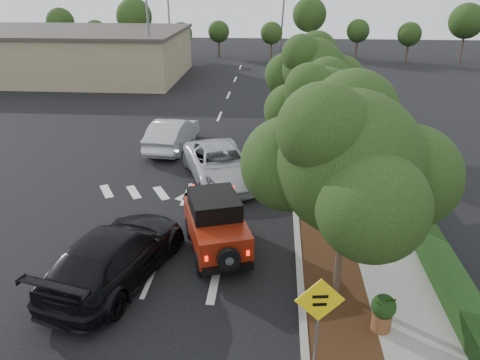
# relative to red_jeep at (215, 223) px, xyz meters

# --- Properties ---
(ground) EXTENTS (120.00, 120.00, 0.00)m
(ground) POSITION_rel_red_jeep_xyz_m (-1.79, -1.82, -0.99)
(ground) COLOR black
(ground) RESTS_ON ground
(curb) EXTENTS (0.20, 70.00, 0.15)m
(curb) POSITION_rel_red_jeep_xyz_m (2.81, 10.18, -0.91)
(curb) COLOR #9E9B93
(curb) RESTS_ON ground
(planting_strip) EXTENTS (1.80, 70.00, 0.12)m
(planting_strip) POSITION_rel_red_jeep_xyz_m (3.81, 10.18, -0.93)
(planting_strip) COLOR black
(planting_strip) RESTS_ON ground
(sidewalk) EXTENTS (2.00, 70.00, 0.12)m
(sidewalk) POSITION_rel_red_jeep_xyz_m (5.71, 10.18, -0.93)
(sidewalk) COLOR gray
(sidewalk) RESTS_ON ground
(hedge) EXTENTS (0.80, 70.00, 0.80)m
(hedge) POSITION_rel_red_jeep_xyz_m (7.11, 10.18, -0.59)
(hedge) COLOR black
(hedge) RESTS_ON ground
(commercial_building) EXTENTS (22.00, 12.00, 4.00)m
(commercial_building) POSITION_rel_red_jeep_xyz_m (-17.79, 28.18, 1.01)
(commercial_building) COLOR gray
(commercial_building) RESTS_ON ground
(transmission_tower) EXTENTS (7.00, 4.00, 28.00)m
(transmission_tower) POSITION_rel_red_jeep_xyz_m (4.21, 46.18, -0.99)
(transmission_tower) COLOR slate
(transmission_tower) RESTS_ON ground
(street_tree_near) EXTENTS (3.80, 3.80, 5.92)m
(street_tree_near) POSITION_rel_red_jeep_xyz_m (3.81, -2.32, -0.99)
(street_tree_near) COLOR black
(street_tree_near) RESTS_ON ground
(street_tree_mid) EXTENTS (3.20, 3.20, 5.32)m
(street_tree_mid) POSITION_rel_red_jeep_xyz_m (3.81, 4.68, -0.99)
(street_tree_mid) COLOR black
(street_tree_mid) RESTS_ON ground
(street_tree_far) EXTENTS (3.40, 3.40, 5.62)m
(street_tree_far) POSITION_rel_red_jeep_xyz_m (3.81, 11.18, -0.99)
(street_tree_far) COLOR black
(street_tree_far) RESTS_ON ground
(light_pole_a) EXTENTS (2.00, 0.22, 9.00)m
(light_pole_a) POSITION_rel_red_jeep_xyz_m (-8.29, 24.18, -0.99)
(light_pole_a) COLOR slate
(light_pole_a) RESTS_ON ground
(light_pole_b) EXTENTS (2.00, 0.22, 9.00)m
(light_pole_b) POSITION_rel_red_jeep_xyz_m (-9.29, 36.18, -0.99)
(light_pole_b) COLOR slate
(light_pole_b) RESTS_ON ground
(red_jeep) EXTENTS (2.68, 3.97, 1.95)m
(red_jeep) POSITION_rel_red_jeep_xyz_m (0.00, 0.00, 0.00)
(red_jeep) COLOR black
(red_jeep) RESTS_ON ground
(silver_suv_ahead) EXTENTS (4.46, 6.23, 1.57)m
(silver_suv_ahead) POSITION_rel_red_jeep_xyz_m (-0.49, 5.77, -0.20)
(silver_suv_ahead) COLOR #B5B7BD
(silver_suv_ahead) RESTS_ON ground
(black_suv_oncoming) EXTENTS (3.72, 6.18, 1.68)m
(black_suv_oncoming) POSITION_rel_red_jeep_xyz_m (-2.79, -1.91, -0.15)
(black_suv_oncoming) COLOR black
(black_suv_oncoming) RESTS_ON ground
(silver_sedan_oncoming) EXTENTS (2.17, 5.00, 1.60)m
(silver_sedan_oncoming) POSITION_rel_red_jeep_xyz_m (-3.57, 9.87, -0.19)
(silver_sedan_oncoming) COLOR #B3B5BC
(silver_sedan_oncoming) RESTS_ON ground
(parked_suv) EXTENTS (4.38, 2.75, 1.39)m
(parked_suv) POSITION_rel_red_jeep_xyz_m (-9.94, 23.65, -0.29)
(parked_suv) COLOR #94979B
(parked_suv) RESTS_ON ground
(speed_hump_sign) EXTENTS (1.13, 0.16, 2.42)m
(speed_hump_sign) POSITION_rel_red_jeep_xyz_m (3.01, -5.10, 0.69)
(speed_hump_sign) COLOR slate
(speed_hump_sign) RESTS_ON ground
(terracotta_planter) EXTENTS (0.64, 0.64, 1.11)m
(terracotta_planter) POSITION_rel_red_jeep_xyz_m (4.81, -3.78, -0.24)
(terracotta_planter) COLOR brown
(terracotta_planter) RESTS_ON ground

